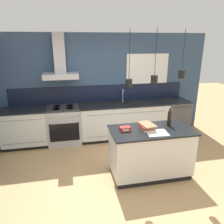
% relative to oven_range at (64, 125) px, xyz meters
% --- Properties ---
extents(ground_plane, '(16.00, 16.00, 0.00)m').
position_rel_oven_range_xyz_m(ground_plane, '(0.94, -1.69, -0.46)').
color(ground_plane, tan).
rests_on(ground_plane, ground).
extents(wall_back, '(5.60, 2.20, 2.60)m').
position_rel_oven_range_xyz_m(wall_back, '(0.88, 0.31, 0.90)').
color(wall_back, '#354C6B').
rests_on(wall_back, ground_plane).
extents(counter_run_left, '(1.05, 0.64, 0.91)m').
position_rel_oven_range_xyz_m(counter_run_left, '(-0.91, 0.01, 0.01)').
color(counter_run_left, black).
rests_on(counter_run_left, ground_plane).
extents(counter_run_sink, '(2.25, 0.64, 1.24)m').
position_rel_oven_range_xyz_m(counter_run_sink, '(1.51, 0.01, 0.01)').
color(counter_run_sink, black).
rests_on(counter_run_sink, ground_plane).
extents(oven_range, '(0.78, 0.66, 0.91)m').
position_rel_oven_range_xyz_m(oven_range, '(0.00, 0.00, 0.00)').
color(oven_range, '#B5B5BA').
rests_on(oven_range, ground_plane).
extents(dishwasher, '(0.62, 0.65, 0.91)m').
position_rel_oven_range_xyz_m(dishwasher, '(2.93, 0.00, 0.00)').
color(dishwasher, '#4C4C51').
rests_on(dishwasher, ground_plane).
extents(kitchen_island, '(1.48, 0.77, 0.91)m').
position_rel_oven_range_xyz_m(kitchen_island, '(1.55, -1.71, 0.00)').
color(kitchen_island, black).
rests_on(kitchen_island, ground_plane).
extents(bottle_on_island, '(0.07, 0.07, 0.34)m').
position_rel_oven_range_xyz_m(bottle_on_island, '(1.93, -1.60, 0.60)').
color(bottle_on_island, black).
rests_on(bottle_on_island, kitchen_island).
extents(book_stack, '(0.27, 0.36, 0.11)m').
position_rel_oven_range_xyz_m(book_stack, '(1.46, -1.71, 0.51)').
color(book_stack, beige).
rests_on(book_stack, kitchen_island).
extents(red_supply_box, '(0.18, 0.13, 0.08)m').
position_rel_oven_range_xyz_m(red_supply_box, '(1.07, -1.68, 0.49)').
color(red_supply_box, red).
rests_on(red_supply_box, kitchen_island).
extents(paper_pile, '(0.38, 0.32, 0.01)m').
position_rel_oven_range_xyz_m(paper_pile, '(1.58, -1.88, 0.46)').
color(paper_pile, silver).
rests_on(paper_pile, kitchen_island).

